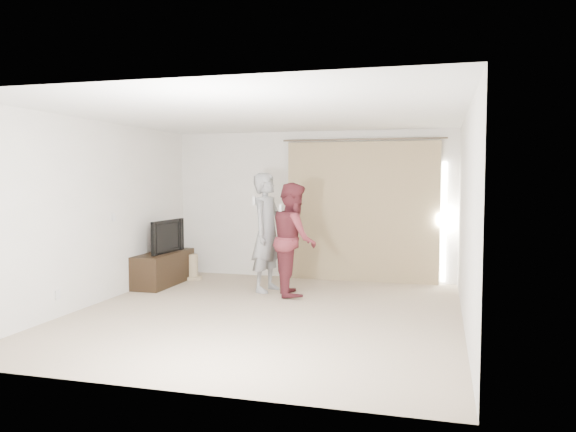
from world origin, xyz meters
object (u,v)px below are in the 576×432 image
object	(u,v)px
tv_console	(163,268)
tv	(163,236)
person_man	(267,232)
person_woman	(294,239)

from	to	relation	value
tv_console	tv	distance (m)	0.54
tv	person_man	distance (m)	1.85
person_woman	person_man	bearing A→B (deg)	161.10
tv	person_man	xyz separation A→B (m)	(1.84, -0.06, 0.12)
tv_console	person_man	size ratio (longest dim) A/B	0.75
tv	person_woman	size ratio (longest dim) A/B	0.56
tv_console	person_woman	world-z (taller)	person_woman
tv	person_man	size ratio (longest dim) A/B	0.51
person_man	person_woman	size ratio (longest dim) A/B	1.09
tv_console	tv	bearing A→B (deg)	0.00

